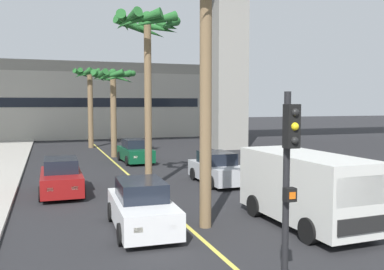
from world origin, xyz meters
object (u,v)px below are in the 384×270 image
(car_queue_second, at_px, (217,169))
(palm_tree_farthest_median, at_px, (206,3))
(car_queue_front, at_px, (142,207))
(palm_tree_far_median, at_px, (113,85))
(car_queue_fourth, at_px, (61,178))
(palm_tree_mid_median, at_px, (147,39))
(car_queue_third, at_px, (135,152))
(palm_tree_near_median, at_px, (90,85))
(traffic_light_median_near, at_px, (288,176))
(delivery_van, at_px, (305,187))

(car_queue_second, bearing_deg, palm_tree_farthest_median, -115.60)
(car_queue_front, bearing_deg, palm_tree_far_median, 84.15)
(palm_tree_far_median, xyz_separation_m, palm_tree_farthest_median, (0.12, -18.69, 1.79))
(car_queue_second, distance_m, car_queue_fourth, 7.46)
(palm_tree_mid_median, xyz_separation_m, palm_tree_far_median, (0.26, 12.20, -1.59))
(car_queue_third, bearing_deg, palm_tree_far_median, 105.80)
(car_queue_second, xyz_separation_m, palm_tree_far_median, (-3.34, 11.96, 4.59))
(palm_tree_farthest_median, bearing_deg, palm_tree_near_median, 92.42)
(car_queue_front, bearing_deg, car_queue_second, 50.51)
(car_queue_front, distance_m, traffic_light_median_near, 6.91)
(car_queue_fourth, distance_m, palm_tree_mid_median, 7.28)
(car_queue_third, xyz_separation_m, traffic_light_median_near, (-1.58, -21.50, 1.99))
(car_queue_second, distance_m, palm_tree_farthest_median, 9.81)
(car_queue_third, bearing_deg, palm_tree_farthest_median, -93.02)
(car_queue_fourth, xyz_separation_m, traffic_light_median_near, (3.47, -12.82, 1.99))
(car_queue_second, height_order, car_queue_third, same)
(palm_tree_far_median, bearing_deg, car_queue_third, -74.20)
(car_queue_third, bearing_deg, delivery_van, -81.97)
(car_queue_front, xyz_separation_m, car_queue_fourth, (-2.24, 6.32, 0.00))
(traffic_light_median_near, distance_m, palm_tree_near_median, 32.09)
(palm_tree_near_median, height_order, palm_tree_mid_median, palm_tree_mid_median)
(car_queue_third, height_order, palm_tree_near_median, palm_tree_near_median)
(traffic_light_median_near, relative_size, palm_tree_far_median, 0.64)
(delivery_van, relative_size, palm_tree_near_median, 0.74)
(car_queue_fourth, xyz_separation_m, palm_tree_farthest_median, (4.23, -6.71, 6.38))
(palm_tree_farthest_median, bearing_deg, car_queue_third, 86.98)
(traffic_light_median_near, relative_size, palm_tree_near_median, 0.59)
(car_queue_fourth, xyz_separation_m, palm_tree_near_median, (3.14, 19.14, 4.87))
(car_queue_third, distance_m, traffic_light_median_near, 21.65)
(car_queue_second, relative_size, traffic_light_median_near, 0.98)
(car_queue_second, height_order, palm_tree_farthest_median, palm_tree_farthest_median)
(car_queue_third, distance_m, delivery_van, 16.50)
(traffic_light_median_near, bearing_deg, palm_tree_mid_median, 88.22)
(car_queue_second, xyz_separation_m, car_queue_third, (-2.41, 8.68, 0.00))
(car_queue_front, height_order, palm_tree_near_median, palm_tree_near_median)
(car_queue_third, relative_size, palm_tree_near_median, 0.58)
(car_queue_second, relative_size, car_queue_fourth, 1.00)
(car_queue_third, height_order, traffic_light_median_near, traffic_light_median_near)
(palm_tree_mid_median, xyz_separation_m, palm_tree_farthest_median, (0.38, -6.48, 0.21))
(car_queue_front, relative_size, palm_tree_far_median, 0.64)
(car_queue_third, xyz_separation_m, palm_tree_farthest_median, (-0.81, -15.40, 6.38))
(delivery_van, bearing_deg, palm_tree_near_median, 98.93)
(car_queue_fourth, bearing_deg, car_queue_third, 59.86)
(car_queue_second, height_order, car_queue_fourth, same)
(traffic_light_median_near, xyz_separation_m, palm_tree_near_median, (-0.32, 31.96, 2.88))
(car_queue_fourth, bearing_deg, palm_tree_far_median, 71.04)
(car_queue_front, height_order, palm_tree_mid_median, palm_tree_mid_median)
(car_queue_front, bearing_deg, traffic_light_median_near, -79.31)
(palm_tree_near_median, distance_m, palm_tree_far_median, 7.23)
(palm_tree_near_median, bearing_deg, traffic_light_median_near, -89.42)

